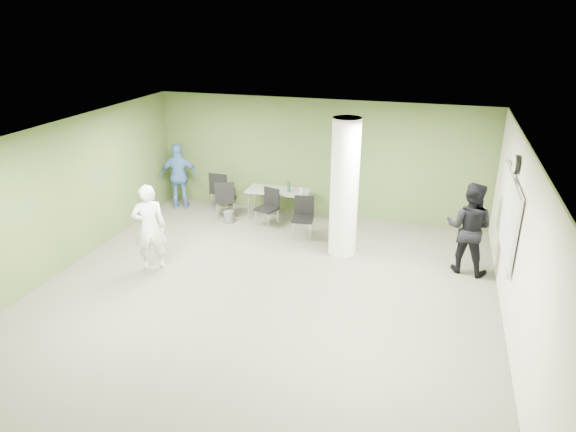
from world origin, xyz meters
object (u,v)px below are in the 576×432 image
(folding_table, at_px, (279,192))
(chair_back_left, at_px, (225,197))
(man_black, at_px, (469,228))
(woman_white, at_px, (150,227))
(man_blue, at_px, (179,176))

(folding_table, height_order, chair_back_left, same)
(folding_table, distance_m, man_black, 4.50)
(folding_table, xyz_separation_m, chair_back_left, (-1.20, -0.42, -0.10))
(chair_back_left, xyz_separation_m, man_black, (5.42, -1.15, 0.33))
(woman_white, height_order, man_blue, woman_white)
(chair_back_left, bearing_deg, man_black, 151.15)
(chair_back_left, height_order, man_blue, man_blue)
(folding_table, xyz_separation_m, woman_white, (-1.57, -3.16, 0.19))
(woman_white, bearing_deg, man_blue, -104.58)
(chair_back_left, distance_m, woman_white, 2.79)
(chair_back_left, xyz_separation_m, man_blue, (-1.38, 0.37, 0.27))
(woman_white, relative_size, man_black, 0.96)
(man_black, relative_size, man_blue, 1.07)
(folding_table, distance_m, woman_white, 3.54)
(woman_white, xyz_separation_m, man_black, (5.79, 1.60, 0.04))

